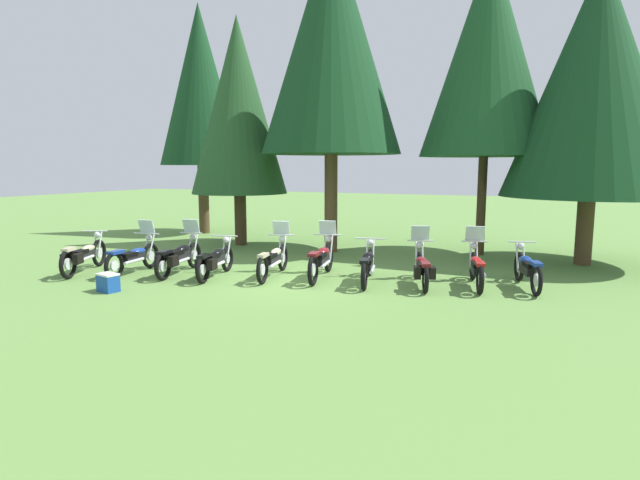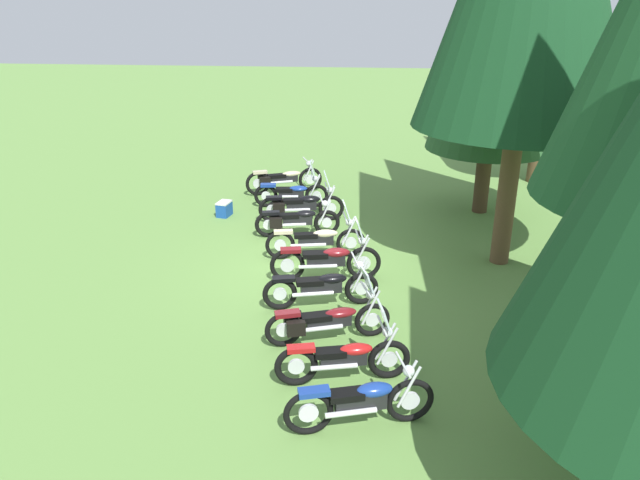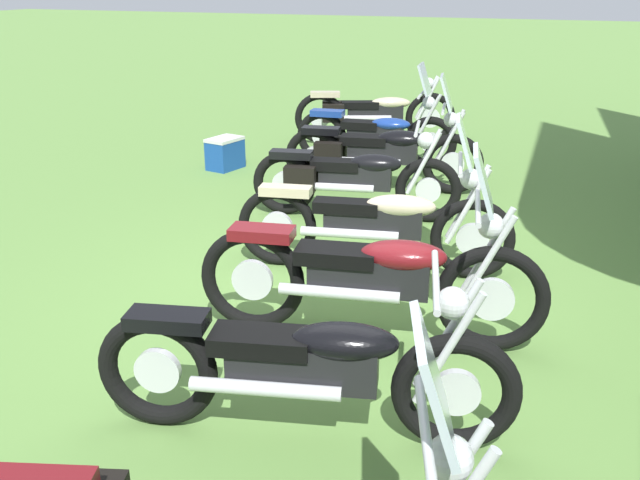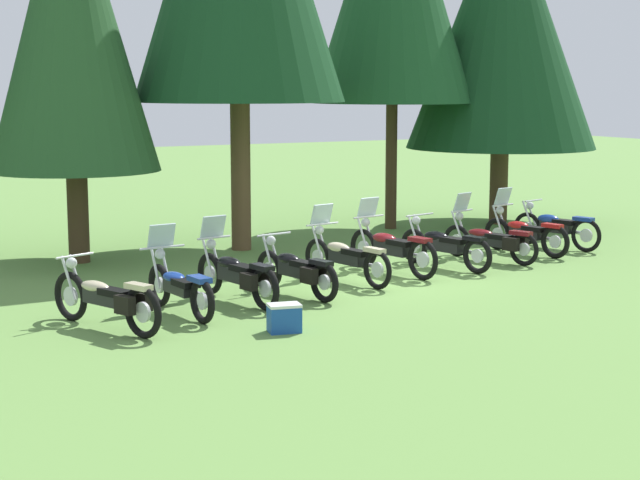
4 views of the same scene
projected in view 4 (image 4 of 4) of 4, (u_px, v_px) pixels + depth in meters
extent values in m
plane|color=#608C42|center=(374.00, 279.00, 18.74)|extent=(80.00, 80.00, 0.00)
torus|color=black|center=(71.00, 296.00, 15.41)|extent=(0.38, 0.74, 0.75)
cylinder|color=silver|center=(71.00, 296.00, 15.41)|extent=(0.16, 0.29, 0.29)
torus|color=black|center=(143.00, 312.00, 14.34)|extent=(0.38, 0.74, 0.75)
cylinder|color=silver|center=(143.00, 312.00, 14.34)|extent=(0.16, 0.29, 0.29)
cube|color=black|center=(105.00, 297.00, 14.86)|extent=(0.49, 0.84, 0.22)
ellipsoid|color=beige|center=(95.00, 286.00, 14.99)|extent=(0.45, 0.64, 0.17)
cube|color=black|center=(115.00, 293.00, 14.70)|extent=(0.42, 0.60, 0.10)
cube|color=beige|center=(138.00, 287.00, 14.34)|extent=(0.33, 0.47, 0.08)
cylinder|color=silver|center=(68.00, 278.00, 15.27)|extent=(0.17, 0.33, 0.65)
cylinder|color=silver|center=(76.00, 277.00, 15.38)|extent=(0.17, 0.33, 0.65)
cylinder|color=silver|center=(75.00, 256.00, 15.23)|extent=(0.62, 0.28, 0.04)
sphere|color=silver|center=(71.00, 263.00, 15.30)|extent=(0.22, 0.22, 0.17)
cylinder|color=silver|center=(120.00, 303.00, 14.85)|extent=(0.38, 0.80, 0.08)
cube|color=black|center=(125.00, 305.00, 14.34)|extent=(0.25, 0.35, 0.26)
cube|color=black|center=(142.00, 301.00, 14.57)|extent=(0.25, 0.35, 0.26)
torus|color=black|center=(159.00, 285.00, 16.43)|extent=(0.18, 0.70, 0.69)
cylinder|color=silver|center=(159.00, 285.00, 16.43)|extent=(0.08, 0.27, 0.26)
torus|color=black|center=(202.00, 301.00, 15.22)|extent=(0.18, 0.70, 0.69)
cylinder|color=silver|center=(202.00, 301.00, 15.22)|extent=(0.08, 0.27, 0.26)
cube|color=black|center=(180.00, 287.00, 15.81)|extent=(0.32, 0.75, 0.20)
ellipsoid|color=navy|center=(174.00, 277.00, 15.96)|extent=(0.35, 0.55, 0.16)
cube|color=black|center=(186.00, 283.00, 15.63)|extent=(0.33, 0.52, 0.10)
cube|color=navy|center=(199.00, 279.00, 15.24)|extent=(0.26, 0.46, 0.08)
cylinder|color=silver|center=(156.00, 268.00, 16.29)|extent=(0.08, 0.34, 0.65)
cylinder|color=silver|center=(166.00, 267.00, 16.39)|extent=(0.08, 0.34, 0.65)
cylinder|color=silver|center=(162.00, 247.00, 16.22)|extent=(0.77, 0.12, 0.04)
sphere|color=silver|center=(160.00, 254.00, 16.32)|extent=(0.19, 0.19, 0.17)
cylinder|color=silver|center=(193.00, 292.00, 15.77)|extent=(0.16, 0.74, 0.08)
cube|color=silver|center=(161.00, 236.00, 16.21)|extent=(0.45, 0.20, 0.39)
torus|color=black|center=(210.00, 274.00, 17.37)|extent=(0.23, 0.72, 0.71)
cylinder|color=silver|center=(210.00, 274.00, 17.37)|extent=(0.10, 0.28, 0.27)
torus|color=black|center=(265.00, 289.00, 16.10)|extent=(0.23, 0.72, 0.71)
cylinder|color=silver|center=(265.00, 289.00, 16.10)|extent=(0.10, 0.28, 0.27)
cube|color=black|center=(236.00, 274.00, 16.72)|extent=(0.37, 0.84, 0.25)
ellipsoid|color=black|center=(229.00, 263.00, 16.87)|extent=(0.38, 0.62, 0.20)
cube|color=black|center=(244.00, 268.00, 16.53)|extent=(0.35, 0.58, 0.10)
cube|color=black|center=(262.00, 267.00, 16.11)|extent=(0.28, 0.47, 0.08)
cylinder|color=silver|center=(207.00, 257.00, 17.23)|extent=(0.10, 0.34, 0.65)
cylinder|color=silver|center=(216.00, 256.00, 17.33)|extent=(0.10, 0.34, 0.65)
cylinder|color=silver|center=(214.00, 238.00, 17.17)|extent=(0.64, 0.15, 0.04)
sphere|color=silver|center=(211.00, 244.00, 17.26)|extent=(0.20, 0.20, 0.17)
cylinder|color=silver|center=(250.00, 280.00, 16.68)|extent=(0.22, 0.81, 0.08)
cube|color=silver|center=(213.00, 227.00, 17.16)|extent=(0.46, 0.23, 0.39)
cube|color=black|center=(249.00, 282.00, 16.13)|extent=(0.20, 0.34, 0.26)
cube|color=black|center=(267.00, 279.00, 16.35)|extent=(0.20, 0.34, 0.26)
torus|color=black|center=(269.00, 269.00, 17.86)|extent=(0.24, 0.68, 0.68)
cylinder|color=silver|center=(269.00, 269.00, 17.86)|extent=(0.10, 0.26, 0.26)
torus|color=black|center=(324.00, 282.00, 16.70)|extent=(0.24, 0.68, 0.68)
cylinder|color=silver|center=(324.00, 282.00, 16.70)|extent=(0.10, 0.26, 0.26)
cube|color=black|center=(296.00, 269.00, 17.27)|extent=(0.34, 0.77, 0.24)
ellipsoid|color=black|center=(288.00, 259.00, 17.40)|extent=(0.35, 0.57, 0.19)
cube|color=black|center=(303.00, 264.00, 17.09)|extent=(0.33, 0.53, 0.10)
cube|color=black|center=(321.00, 263.00, 16.72)|extent=(0.27, 0.47, 0.08)
cylinder|color=silver|center=(268.00, 253.00, 17.72)|extent=(0.11, 0.34, 0.65)
cylinder|color=silver|center=(275.00, 253.00, 17.81)|extent=(0.11, 0.34, 0.65)
cylinder|color=silver|center=(274.00, 234.00, 17.66)|extent=(0.70, 0.18, 0.04)
sphere|color=silver|center=(271.00, 241.00, 17.74)|extent=(0.20, 0.20, 0.17)
cylinder|color=silver|center=(308.00, 275.00, 17.23)|extent=(0.23, 0.75, 0.08)
cube|color=black|center=(309.00, 276.00, 16.74)|extent=(0.20, 0.34, 0.26)
cube|color=black|center=(324.00, 273.00, 16.94)|extent=(0.20, 0.34, 0.26)
torus|color=black|center=(318.00, 257.00, 19.06)|extent=(0.22, 0.70, 0.70)
cylinder|color=silver|center=(318.00, 257.00, 19.06)|extent=(0.10, 0.28, 0.27)
torus|color=black|center=(377.00, 270.00, 17.77)|extent=(0.22, 0.70, 0.70)
cylinder|color=silver|center=(377.00, 270.00, 17.77)|extent=(0.10, 0.28, 0.27)
cube|color=black|center=(347.00, 257.00, 18.40)|extent=(0.33, 0.84, 0.24)
ellipsoid|color=beige|center=(338.00, 248.00, 18.56)|extent=(0.33, 0.62, 0.19)
cube|color=black|center=(355.00, 252.00, 18.21)|extent=(0.31, 0.58, 0.10)
cube|color=beige|center=(374.00, 250.00, 17.79)|extent=(0.24, 0.46, 0.08)
cylinder|color=silver|center=(317.00, 242.00, 18.93)|extent=(0.11, 0.34, 0.65)
cylinder|color=silver|center=(322.00, 241.00, 19.01)|extent=(0.11, 0.34, 0.65)
cylinder|color=silver|center=(322.00, 224.00, 18.86)|extent=(0.73, 0.18, 0.04)
sphere|color=silver|center=(319.00, 230.00, 18.94)|extent=(0.20, 0.20, 0.17)
cylinder|color=silver|center=(358.00, 263.00, 18.34)|extent=(0.24, 0.82, 0.08)
cube|color=silver|center=(322.00, 214.00, 18.84)|extent=(0.46, 0.23, 0.39)
torus|color=black|center=(364.00, 248.00, 19.90)|extent=(0.23, 0.76, 0.76)
cylinder|color=silver|center=(364.00, 248.00, 19.90)|extent=(0.10, 0.30, 0.30)
torus|color=black|center=(423.00, 260.00, 18.61)|extent=(0.23, 0.76, 0.76)
cylinder|color=silver|center=(423.00, 260.00, 18.61)|extent=(0.10, 0.30, 0.30)
cube|color=black|center=(392.00, 248.00, 19.24)|extent=(0.38, 0.85, 0.25)
ellipsoid|color=maroon|center=(384.00, 238.00, 19.39)|extent=(0.39, 0.63, 0.20)
cube|color=black|center=(401.00, 243.00, 19.04)|extent=(0.37, 0.59, 0.10)
cube|color=maroon|center=(420.00, 240.00, 18.62)|extent=(0.29, 0.47, 0.08)
cylinder|color=silver|center=(362.00, 234.00, 19.75)|extent=(0.10, 0.34, 0.65)
cylinder|color=silver|center=(369.00, 233.00, 19.86)|extent=(0.10, 0.34, 0.65)
cylinder|color=silver|center=(369.00, 217.00, 19.69)|extent=(0.74, 0.17, 0.04)
sphere|color=silver|center=(366.00, 222.00, 19.78)|extent=(0.20, 0.20, 0.17)
cylinder|color=silver|center=(405.00, 253.00, 19.20)|extent=(0.23, 0.82, 0.08)
cube|color=silver|center=(368.00, 207.00, 19.68)|extent=(0.46, 0.23, 0.39)
torus|color=black|center=(414.00, 246.00, 20.43)|extent=(0.27, 0.69, 0.69)
cylinder|color=silver|center=(414.00, 246.00, 20.43)|extent=(0.11, 0.27, 0.26)
torus|color=black|center=(477.00, 256.00, 19.22)|extent=(0.27, 0.69, 0.69)
cylinder|color=silver|center=(477.00, 256.00, 19.22)|extent=(0.11, 0.27, 0.26)
cube|color=black|center=(445.00, 245.00, 19.81)|extent=(0.40, 0.84, 0.24)
ellipsoid|color=black|center=(436.00, 236.00, 19.95)|extent=(0.40, 0.62, 0.19)
cube|color=black|center=(454.00, 240.00, 19.63)|extent=(0.37, 0.58, 0.10)
cube|color=black|center=(475.00, 239.00, 19.23)|extent=(0.30, 0.47, 0.08)
cylinder|color=silver|center=(414.00, 232.00, 20.29)|extent=(0.12, 0.34, 0.65)
cylinder|color=silver|center=(419.00, 231.00, 20.39)|extent=(0.12, 0.34, 0.65)
cylinder|color=silver|center=(420.00, 215.00, 20.23)|extent=(0.74, 0.21, 0.04)
sphere|color=silver|center=(416.00, 220.00, 20.32)|extent=(0.21, 0.21, 0.17)
cylinder|color=silver|center=(456.00, 250.00, 19.78)|extent=(0.27, 0.80, 0.08)
torus|color=black|center=(457.00, 241.00, 21.19)|extent=(0.30, 0.66, 0.66)
cylinder|color=silver|center=(457.00, 241.00, 21.19)|extent=(0.13, 0.26, 0.25)
torus|color=black|center=(524.00, 249.00, 20.07)|extent=(0.30, 0.66, 0.66)
cylinder|color=silver|center=(524.00, 249.00, 20.07)|extent=(0.13, 0.26, 0.25)
cube|color=black|center=(490.00, 240.00, 20.62)|extent=(0.45, 0.83, 0.21)
ellipsoid|color=maroon|center=(481.00, 233.00, 20.75)|extent=(0.42, 0.62, 0.16)
cube|color=black|center=(499.00, 237.00, 20.45)|extent=(0.39, 0.59, 0.10)
cube|color=maroon|center=(521.00, 233.00, 20.08)|extent=(0.32, 0.48, 0.08)
cylinder|color=silver|center=(457.00, 227.00, 21.05)|extent=(0.15, 0.33, 0.65)
cylinder|color=silver|center=(462.00, 226.00, 21.16)|extent=(0.15, 0.33, 0.65)
cylinder|color=silver|center=(463.00, 211.00, 21.00)|extent=(0.61, 0.23, 0.04)
sphere|color=silver|center=(459.00, 216.00, 21.08)|extent=(0.21, 0.21, 0.17)
cylinder|color=silver|center=(501.00, 244.00, 20.60)|extent=(0.33, 0.79, 0.08)
cube|color=silver|center=(462.00, 202.00, 20.99)|extent=(0.47, 0.28, 0.39)
cube|color=black|center=(511.00, 244.00, 20.08)|extent=(0.23, 0.35, 0.26)
cube|color=black|center=(520.00, 242.00, 20.31)|extent=(0.23, 0.35, 0.26)
torus|color=black|center=(498.00, 234.00, 22.03)|extent=(0.27, 0.70, 0.70)
cylinder|color=silver|center=(498.00, 234.00, 22.03)|extent=(0.11, 0.27, 0.26)
torus|color=black|center=(555.00, 242.00, 20.91)|extent=(0.27, 0.70, 0.70)
cylinder|color=silver|center=(555.00, 242.00, 20.91)|extent=(0.11, 0.27, 0.26)
cube|color=black|center=(526.00, 233.00, 21.46)|extent=(0.36, 0.77, 0.23)
ellipsoid|color=#B21919|center=(518.00, 225.00, 21.59)|extent=(0.36, 0.57, 0.18)
cube|color=black|center=(534.00, 229.00, 21.29)|extent=(0.34, 0.54, 0.10)
cube|color=#B21919|center=(552.00, 226.00, 20.92)|extent=(0.28, 0.47, 0.08)
cylinder|color=silver|center=(498.00, 221.00, 21.90)|extent=(0.12, 0.34, 0.65)
cylinder|color=silver|center=(502.00, 220.00, 21.99)|extent=(0.12, 0.34, 0.65)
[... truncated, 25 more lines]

